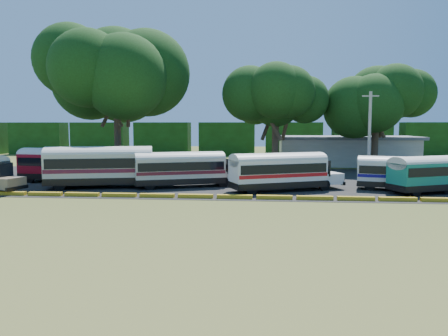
# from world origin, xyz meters

# --- Properties ---
(ground) EXTENTS (160.00, 160.00, 0.00)m
(ground) POSITION_xyz_m (0.00, 0.00, 0.00)
(ground) COLOR #394F1A
(ground) RESTS_ON ground
(asphalt_strip) EXTENTS (64.00, 24.00, 0.02)m
(asphalt_strip) POSITION_xyz_m (1.00, 12.00, 0.01)
(asphalt_strip) COLOR black
(asphalt_strip) RESTS_ON ground
(curb) EXTENTS (53.70, 0.45, 0.30)m
(curb) POSITION_xyz_m (-0.00, 1.00, 0.15)
(curb) COLOR #C78817
(curb) RESTS_ON ground
(terminal_building) EXTENTS (19.00, 9.00, 4.00)m
(terminal_building) POSITION_xyz_m (18.00, 30.00, 2.03)
(terminal_building) COLOR beige
(terminal_building) RESTS_ON ground
(treeline_backdrop) EXTENTS (130.00, 4.00, 6.00)m
(treeline_backdrop) POSITION_xyz_m (0.00, 48.00, 3.00)
(treeline_backdrop) COLOR black
(treeline_backdrop) RESTS_ON ground
(bus_red) EXTENTS (10.41, 3.70, 3.35)m
(bus_red) POSITION_xyz_m (-12.48, 8.79, 1.92)
(bus_red) COLOR black
(bus_red) RESTS_ON ground
(bus_cream_west) EXTENTS (11.58, 5.38, 3.70)m
(bus_cream_west) POSITION_xyz_m (-7.55, 5.69, 2.09)
(bus_cream_west) COLOR black
(bus_cream_west) RESTS_ON ground
(bus_cream_east) EXTENTS (9.92, 5.61, 3.19)m
(bus_cream_east) POSITION_xyz_m (-0.62, 6.73, 1.80)
(bus_cream_east) COLOR black
(bus_cream_east) RESTS_ON ground
(bus_white_red) EXTENTS (10.03, 6.27, 3.26)m
(bus_white_red) POSITION_xyz_m (8.10, 5.15, 1.84)
(bus_white_red) COLOR black
(bus_white_red) RESTS_ON ground
(bus_white_blue) EXTENTS (9.15, 4.40, 2.92)m
(bus_white_blue) POSITION_xyz_m (18.60, 6.28, 1.65)
(bus_white_blue) COLOR black
(bus_white_blue) RESTS_ON ground
(bus_teal) EXTENTS (9.44, 5.98, 3.07)m
(bus_teal) POSITION_xyz_m (20.76, 5.35, 1.76)
(bus_teal) COLOR black
(bus_teal) RESTS_ON ground
(tree_west) EXTENTS (13.40, 13.40, 16.78)m
(tree_west) POSITION_xyz_m (-10.43, 18.29, 11.83)
(tree_west) COLOR #3C2F1E
(tree_west) RESTS_ON ground
(tree_center) EXTENTS (8.72, 8.72, 11.74)m
(tree_center) POSITION_xyz_m (8.04, 20.87, 8.49)
(tree_center) COLOR #3C2F1E
(tree_center) RESTS_ON ground
(tree_east) EXTENTS (9.96, 9.96, 12.75)m
(tree_east) POSITION_xyz_m (20.39, 23.81, 9.05)
(tree_east) COLOR #3C2F1E
(tree_east) RESTS_ON ground
(utility_pole) EXTENTS (1.60, 0.30, 8.83)m
(utility_pole) POSITION_xyz_m (17.02, 12.46, 4.53)
(utility_pole) COLOR #99968B
(utility_pole) RESTS_ON ground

